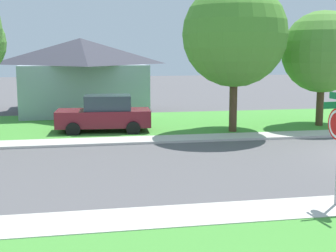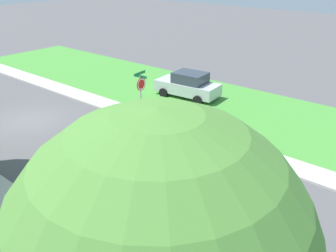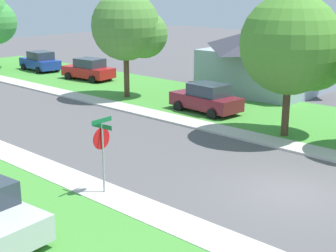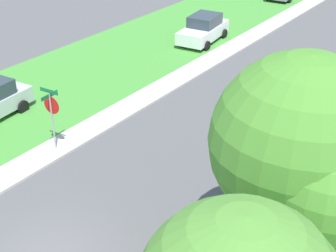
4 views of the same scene
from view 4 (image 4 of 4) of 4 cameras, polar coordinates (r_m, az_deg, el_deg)
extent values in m
cube|color=beige|center=(26.34, -0.87, 4.27)|extent=(1.40, 56.00, 0.10)
cube|color=#479338|center=(29.16, -8.36, 6.46)|extent=(8.00, 56.00, 0.08)
cylinder|color=#9E9EA3|center=(20.94, -12.92, 0.42)|extent=(0.07, 0.07, 2.60)
cylinder|color=red|center=(20.63, -13.06, 2.30)|extent=(0.76, 0.09, 0.76)
cylinder|color=white|center=(20.64, -13.02, 2.32)|extent=(0.67, 0.06, 0.67)
cylinder|color=red|center=(20.65, -13.01, 2.33)|extent=(0.55, 0.05, 0.55)
cube|color=#146B38|center=(20.33, -13.35, 3.86)|extent=(0.92, 0.10, 0.16)
cube|color=#146B38|center=(20.41, -13.29, 3.38)|extent=(0.10, 0.92, 0.16)
cylinder|color=black|center=(43.05, 13.58, 13.74)|extent=(0.31, 0.66, 0.64)
cylinder|color=black|center=(24.81, -16.15, 2.11)|extent=(0.30, 0.66, 0.64)
cube|color=white|center=(32.97, 3.99, 10.59)|extent=(2.29, 4.48, 0.76)
cube|color=#2D3842|center=(32.92, 4.18, 11.87)|extent=(1.84, 2.27, 0.68)
cylinder|color=black|center=(31.59, 4.40, 9.01)|extent=(0.31, 0.66, 0.64)
cylinder|color=black|center=(32.33, 1.47, 9.56)|extent=(0.31, 0.66, 0.64)
cylinder|color=black|center=(33.90, 6.34, 10.33)|extent=(0.31, 0.66, 0.64)
cylinder|color=black|center=(34.59, 3.56, 10.83)|extent=(0.31, 0.66, 0.64)
cylinder|color=#4C3823|center=(14.97, 13.33, -11.98)|extent=(0.36, 0.36, 2.85)
sphere|color=#4D8F30|center=(13.20, 14.83, -1.77)|extent=(4.74, 4.74, 4.74)
sphere|color=#4D8F30|center=(12.68, 17.70, -6.83)|extent=(3.32, 3.32, 3.32)
camera|label=1|loc=(30.76, -17.89, 13.77)|focal=49.70mm
camera|label=2|loc=(25.94, 37.94, 17.57)|focal=39.08mm
camera|label=3|loc=(25.05, -56.06, 7.01)|focal=53.51mm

